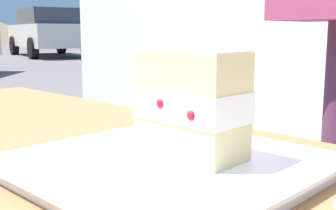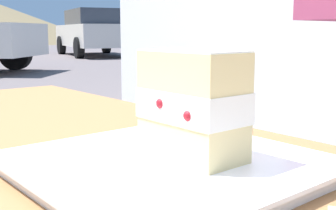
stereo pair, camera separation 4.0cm
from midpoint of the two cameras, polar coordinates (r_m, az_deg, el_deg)
The scene contains 3 objects.
dessert_plate at distance 0.42m, azimuth 2.79°, elevation -8.00°, with size 0.26×0.26×0.02m.
cake_slice at distance 0.41m, azimuth 6.09°, elevation 0.05°, with size 0.10×0.06×0.10m.
parked_car_far at distance 15.46m, azimuth -9.60°, elevation 9.47°, with size 4.85×2.96×1.56m.
Camera 2 is at (0.45, -0.02, 0.83)m, focal length 46.50 mm.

